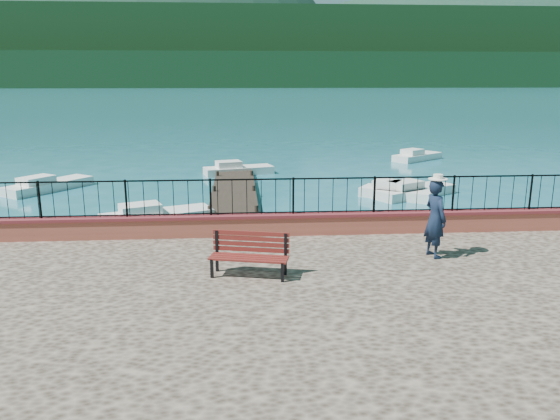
{
  "coord_description": "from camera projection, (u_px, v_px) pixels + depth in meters",
  "views": [
    {
      "loc": [
        -1.72,
        -10.49,
        5.36
      ],
      "look_at": [
        -0.78,
        2.0,
        2.3
      ],
      "focal_mm": 35.0,
      "sensor_mm": 36.0,
      "label": 1
    }
  ],
  "objects": [
    {
      "name": "boat_2",
      "position": [
        415.0,
        188.0,
        25.14
      ],
      "size": [
        4.3,
        3.21,
        0.8
      ],
      "primitive_type": "cube",
      "rotation": [
        0.0,
        0.0,
        0.52
      ],
      "color": "silver",
      "rests_on": "ground"
    },
    {
      "name": "park_bench",
      "position": [
        249.0,
        263.0,
        11.66
      ],
      "size": [
        1.76,
        0.93,
        0.93
      ],
      "rotation": [
        0.0,
        0.0,
        -0.23
      ],
      "color": "black",
      "rests_on": "promenade"
    },
    {
      "name": "hat",
      "position": [
        438.0,
        177.0,
        12.54
      ],
      "size": [
        0.44,
        0.44,
        0.12
      ],
      "primitive_type": "cylinder",
      "color": "white",
      "rests_on": "person"
    },
    {
      "name": "boat_1",
      "position": [
        397.0,
        189.0,
        24.75
      ],
      "size": [
        3.41,
        2.9,
        0.8
      ],
      "primitive_type": "cube",
      "rotation": [
        0.0,
        0.0,
        -0.6
      ],
      "color": "silver",
      "rests_on": "ground"
    },
    {
      "name": "person",
      "position": [
        435.0,
        219.0,
        12.78
      ],
      "size": [
        0.62,
        0.78,
        1.86
      ],
      "primitive_type": "imported",
      "rotation": [
        0.0,
        0.0,
        1.86
      ],
      "color": "black",
      "rests_on": "promenade"
    },
    {
      "name": "railing",
      "position": [
        304.0,
        196.0,
        14.61
      ],
      "size": [
        27.0,
        0.05,
        0.95
      ],
      "primitive_type": "cube",
      "color": "black",
      "rests_on": "parapet"
    },
    {
      "name": "far_forest",
      "position": [
        241.0,
        70.0,
        300.06
      ],
      "size": [
        900.0,
        60.0,
        18.0
      ],
      "primitive_type": "cube",
      "color": "black",
      "rests_on": "ground"
    },
    {
      "name": "foothills",
      "position": [
        240.0,
        51.0,
        355.1
      ],
      "size": [
        900.0,
        120.0,
        44.0
      ],
      "primitive_type": "cube",
      "color": "black",
      "rests_on": "ground"
    },
    {
      "name": "boat_3",
      "position": [
        49.0,
        182.0,
        26.47
      ],
      "size": [
        3.57,
        4.29,
        0.8
      ],
      "primitive_type": "cube",
      "rotation": [
        0.0,
        0.0,
        0.95
      ],
      "color": "white",
      "rests_on": "ground"
    },
    {
      "name": "companion_hill",
      "position": [
        451.0,
        82.0,
        570.0
      ],
      "size": [
        448.0,
        384.0,
        180.0
      ],
      "primitive_type": "ellipsoid",
      "color": "#142D23",
      "rests_on": "ground"
    },
    {
      "name": "dock",
      "position": [
        234.0,
        204.0,
        23.0
      ],
      "size": [
        2.0,
        16.0,
        0.3
      ],
      "primitive_type": "cube",
      "color": "#2D231C",
      "rests_on": "ground"
    },
    {
      "name": "boat_0",
      "position": [
        157.0,
        212.0,
        20.57
      ],
      "size": [
        4.31,
        2.75,
        0.8
      ],
      "primitive_type": "cube",
      "rotation": [
        0.0,
        0.0,
        0.38
      ],
      "color": "silver",
      "rests_on": "ground"
    },
    {
      "name": "ground",
      "position": [
        324.0,
        337.0,
        11.56
      ],
      "size": [
        2000.0,
        2000.0,
        0.0
      ],
      "primitive_type": "plane",
      "color": "#19596B",
      "rests_on": "ground"
    },
    {
      "name": "parapet",
      "position": [
        304.0,
        224.0,
        14.79
      ],
      "size": [
        28.0,
        0.46,
        0.58
      ],
      "primitive_type": "cube",
      "color": "#A6503C",
      "rests_on": "promenade"
    },
    {
      "name": "boat_4",
      "position": [
        239.0,
        167.0,
        30.86
      ],
      "size": [
        4.06,
        2.28,
        0.8
      ],
      "primitive_type": "cube",
      "rotation": [
        0.0,
        0.0,
        0.27
      ],
      "color": "silver",
      "rests_on": "ground"
    },
    {
      "name": "boat_5",
      "position": [
        417.0,
        154.0,
        36.09
      ],
      "size": [
        3.81,
        3.27,
        0.8
      ],
      "primitive_type": "cube",
      "rotation": [
        0.0,
        0.0,
        0.63
      ],
      "color": "silver",
      "rests_on": "ground"
    }
  ]
}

